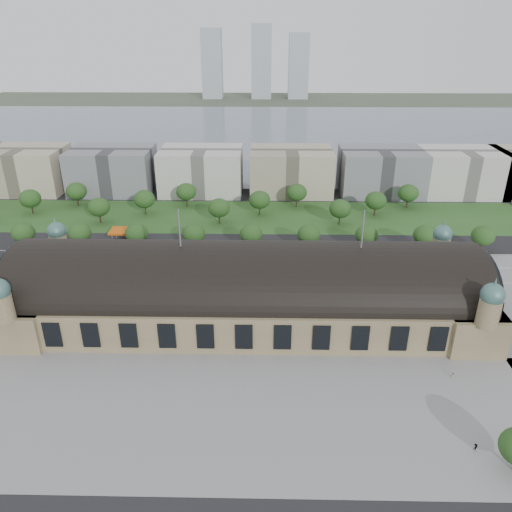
{
  "coord_description": "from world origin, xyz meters",
  "views": [
    {
      "loc": [
        5.7,
        -138.47,
        88.11
      ],
      "look_at": [
        2.71,
        17.83,
        14.0
      ],
      "focal_mm": 35.0,
      "sensor_mm": 36.0,
      "label": 1
    }
  ],
  "objects_px": {
    "parked_car_5": "(147,284)",
    "pedestrian_0": "(453,375)",
    "parked_car_3": "(159,284)",
    "parked_car_4": "(181,280)",
    "traffic_car_2": "(86,270)",
    "bus_west": "(209,269)",
    "traffic_car_5": "(378,258)",
    "parked_car_0": "(67,278)",
    "petrol_station": "(131,232)",
    "traffic_car_4": "(307,272)",
    "parked_car_6": "(172,284)",
    "parked_car_2": "(105,280)",
    "pedestrian_4": "(475,447)",
    "bus_mid": "(244,269)",
    "bus_east": "(354,270)",
    "traffic_car_6": "(474,272)",
    "parked_car_1": "(101,278)"
  },
  "relations": [
    {
      "from": "parked_car_0",
      "to": "parked_car_2",
      "type": "height_order",
      "value": "parked_car_2"
    },
    {
      "from": "parked_car_6",
      "to": "bus_east",
      "type": "bearing_deg",
      "value": 70.82
    },
    {
      "from": "traffic_car_2",
      "to": "traffic_car_4",
      "type": "bearing_deg",
      "value": 83.92
    },
    {
      "from": "petrol_station",
      "to": "pedestrian_4",
      "type": "distance_m",
      "value": 160.98
    },
    {
      "from": "bus_west",
      "to": "bus_mid",
      "type": "height_order",
      "value": "bus_west"
    },
    {
      "from": "petrol_station",
      "to": "traffic_car_2",
      "type": "bearing_deg",
      "value": -105.95
    },
    {
      "from": "parked_car_1",
      "to": "parked_car_2",
      "type": "relative_size",
      "value": 1.12
    },
    {
      "from": "parked_car_5",
      "to": "pedestrian_0",
      "type": "distance_m",
      "value": 106.91
    },
    {
      "from": "parked_car_2",
      "to": "bus_mid",
      "type": "xyz_separation_m",
      "value": [
        51.06,
        8.32,
        0.88
      ]
    },
    {
      "from": "traffic_car_6",
      "to": "parked_car_0",
      "type": "bearing_deg",
      "value": -89.53
    },
    {
      "from": "parked_car_0",
      "to": "pedestrian_4",
      "type": "bearing_deg",
      "value": 27.95
    },
    {
      "from": "parked_car_1",
      "to": "bus_mid",
      "type": "distance_m",
      "value": 53.57
    },
    {
      "from": "parked_car_1",
      "to": "pedestrian_4",
      "type": "distance_m",
      "value": 134.96
    },
    {
      "from": "parked_car_4",
      "to": "parked_car_0",
      "type": "bearing_deg",
      "value": -125.19
    },
    {
      "from": "bus_east",
      "to": "pedestrian_4",
      "type": "distance_m",
      "value": 87.57
    },
    {
      "from": "parked_car_1",
      "to": "traffic_car_5",
      "type": "bearing_deg",
      "value": 71.32
    },
    {
      "from": "parked_car_4",
      "to": "parked_car_6",
      "type": "xyz_separation_m",
      "value": [
        -2.83,
        -3.2,
        0.04
      ]
    },
    {
      "from": "traffic_car_4",
      "to": "parked_car_1",
      "type": "bearing_deg",
      "value": -77.75
    },
    {
      "from": "traffic_car_2",
      "to": "parked_car_2",
      "type": "xyz_separation_m",
      "value": [
        10.06,
        -8.21,
        0.1
      ]
    },
    {
      "from": "parked_car_5",
      "to": "bus_mid",
      "type": "height_order",
      "value": "bus_mid"
    },
    {
      "from": "traffic_car_4",
      "to": "parked_car_5",
      "type": "distance_m",
      "value": 60.52
    },
    {
      "from": "traffic_car_6",
      "to": "parked_car_4",
      "type": "distance_m",
      "value": 111.71
    },
    {
      "from": "petrol_station",
      "to": "parked_car_0",
      "type": "distance_m",
      "value": 42.81
    },
    {
      "from": "traffic_car_2",
      "to": "pedestrian_0",
      "type": "bearing_deg",
      "value": 56.92
    },
    {
      "from": "parked_car_2",
      "to": "bus_west",
      "type": "xyz_separation_m",
      "value": [
        37.81,
        8.32,
        1.04
      ]
    },
    {
      "from": "traffic_car_2",
      "to": "parked_car_0",
      "type": "bearing_deg",
      "value": -40.86
    },
    {
      "from": "parked_car_3",
      "to": "parked_car_4",
      "type": "height_order",
      "value": "parked_car_4"
    },
    {
      "from": "petrol_station",
      "to": "parked_car_2",
      "type": "xyz_separation_m",
      "value": [
        0.51,
        -41.61,
        -2.19
      ]
    },
    {
      "from": "petrol_station",
      "to": "parked_car_6",
      "type": "relative_size",
      "value": 2.47
    },
    {
      "from": "bus_east",
      "to": "pedestrian_4",
      "type": "bearing_deg",
      "value": -171.54
    },
    {
      "from": "petrol_station",
      "to": "parked_car_5",
      "type": "xyz_separation_m",
      "value": [
        16.53,
        -44.28,
        -2.3
      ]
    },
    {
      "from": "parked_car_5",
      "to": "bus_east",
      "type": "bearing_deg",
      "value": 67.83
    },
    {
      "from": "parked_car_6",
      "to": "bus_mid",
      "type": "distance_m",
      "value": 28.11
    },
    {
      "from": "parked_car_3",
      "to": "pedestrian_4",
      "type": "height_order",
      "value": "pedestrian_4"
    },
    {
      "from": "parked_car_5",
      "to": "pedestrian_4",
      "type": "xyz_separation_m",
      "value": [
        90.99,
        -75.51,
        0.3
      ]
    },
    {
      "from": "bus_west",
      "to": "traffic_car_5",
      "type": "bearing_deg",
      "value": -78.31
    },
    {
      "from": "bus_mid",
      "to": "traffic_car_4",
      "type": "bearing_deg",
      "value": -91.64
    },
    {
      "from": "parked_car_3",
      "to": "traffic_car_2",
      "type": "bearing_deg",
      "value": -133.45
    },
    {
      "from": "traffic_car_2",
      "to": "traffic_car_6",
      "type": "xyz_separation_m",
      "value": [
        149.46,
        1.04,
        0.13
      ]
    },
    {
      "from": "traffic_car_6",
      "to": "traffic_car_2",
      "type": "bearing_deg",
      "value": -92.08
    },
    {
      "from": "parked_car_6",
      "to": "bus_west",
      "type": "distance_m",
      "value": 16.76
    },
    {
      "from": "traffic_car_5",
      "to": "parked_car_0",
      "type": "relative_size",
      "value": 1.03
    },
    {
      "from": "traffic_car_5",
      "to": "bus_west",
      "type": "xyz_separation_m",
      "value": [
        -67.55,
        -13.33,
        1.07
      ]
    },
    {
      "from": "traffic_car_6",
      "to": "parked_car_6",
      "type": "height_order",
      "value": "parked_car_6"
    },
    {
      "from": "traffic_car_4",
      "to": "traffic_car_2",
      "type": "bearing_deg",
      "value": -82.85
    },
    {
      "from": "parked_car_0",
      "to": "pedestrian_0",
      "type": "bearing_deg",
      "value": 37.76
    },
    {
      "from": "parked_car_0",
      "to": "parked_car_2",
      "type": "distance_m",
      "value": 14.87
    },
    {
      "from": "parked_car_4",
      "to": "bus_east",
      "type": "distance_m",
      "value": 65.83
    },
    {
      "from": "parked_car_0",
      "to": "pedestrian_4",
      "type": "height_order",
      "value": "pedestrian_4"
    },
    {
      "from": "parked_car_4",
      "to": "traffic_car_4",
      "type": "bearing_deg",
      "value": 65.41
    }
  ]
}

